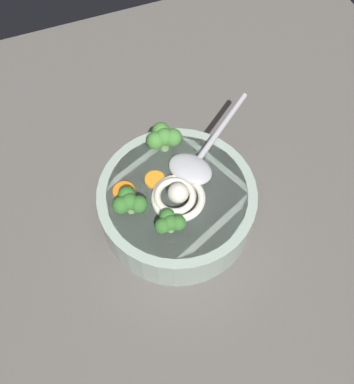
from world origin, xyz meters
TOP-DOWN VIEW (x-y plane):
  - table_slab at (0.00, 0.00)cm, footprint 93.02×93.02cm
  - soup_bowl at (2.69, -1.08)cm, footprint 20.77×20.77cm
  - noodle_pile at (3.07, 0.24)cm, footprint 7.56×7.41cm
  - soup_spoon at (-1.33, -4.09)cm, footprint 15.80×13.04cm
  - broccoli_floret_left at (5.37, 3.44)cm, footprint 3.75×3.23cm
  - broccoli_floret_beside_chili at (9.02, -0.89)cm, footprint 4.22×3.63cm
  - broccoli_floret_right at (1.78, -8.33)cm, footprint 4.69×4.04cm
  - carrot_slice_front at (9.05, -3.36)cm, footprint 2.82×2.82cm
  - carrot_slice_beside_noodles at (4.74, -3.74)cm, footprint 2.63×2.63cm

SIDE VIEW (x-z plane):
  - table_slab at x=0.00cm, z-range 0.00..3.07cm
  - soup_bowl at x=2.69cm, z-range 3.18..9.66cm
  - carrot_slice_beside_noodles at x=4.74cm, z-range 9.55..9.97cm
  - carrot_slice_front at x=9.05cm, z-range 9.55..10.29cm
  - soup_spoon at x=-1.33cm, z-range 9.55..11.15cm
  - noodle_pile at x=3.07cm, z-range 8.98..12.02cm
  - broccoli_floret_left at x=5.37cm, z-range 9.92..12.89cm
  - broccoli_floret_beside_chili at x=9.02cm, z-range 9.97..13.31cm
  - broccoli_floret_right at x=1.78cm, z-range 10.02..13.73cm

